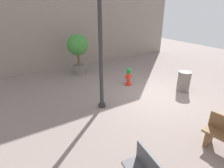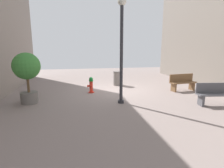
% 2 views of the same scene
% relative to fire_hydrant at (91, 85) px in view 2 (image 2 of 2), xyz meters
% --- Properties ---
extents(ground_plane, '(23.40, 23.40, 0.00)m').
position_rel_fire_hydrant_xyz_m(ground_plane, '(-1.48, -0.32, -0.43)').
color(ground_plane, gray).
extents(fire_hydrant, '(0.38, 0.41, 0.87)m').
position_rel_fire_hydrant_xyz_m(fire_hydrant, '(0.00, 0.00, 0.00)').
color(fire_hydrant, red).
rests_on(fire_hydrant, ground_plane).
extents(bench_near, '(1.62, 0.64, 0.95)m').
position_rel_fire_hydrant_xyz_m(bench_near, '(-5.22, 0.48, 0.06)').
color(bench_near, brown).
rests_on(bench_near, ground_plane).
extents(bench_far, '(1.76, 0.69, 0.95)m').
position_rel_fire_hydrant_xyz_m(bench_far, '(-5.10, 3.21, 0.06)').
color(bench_far, '#4C4C51').
rests_on(bench_far, ground_plane).
extents(planter_tree, '(1.16, 1.16, 2.23)m').
position_rel_fire_hydrant_xyz_m(planter_tree, '(2.85, 1.39, 1.01)').
color(planter_tree, slate).
rests_on(planter_tree, ground_plane).
extents(street_lamp, '(0.36, 0.36, 4.45)m').
position_rel_fire_hydrant_xyz_m(street_lamp, '(-1.17, 2.15, 2.29)').
color(street_lamp, '#2D2D33').
rests_on(street_lamp, ground_plane).
extents(trash_bin, '(0.58, 0.58, 0.92)m').
position_rel_fire_hydrant_xyz_m(trash_bin, '(-1.88, -1.71, 0.03)').
color(trash_bin, slate).
rests_on(trash_bin, ground_plane).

